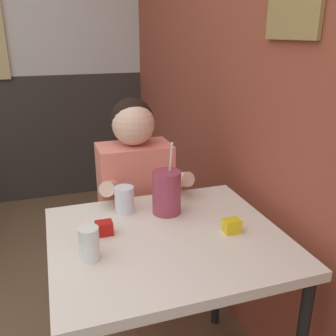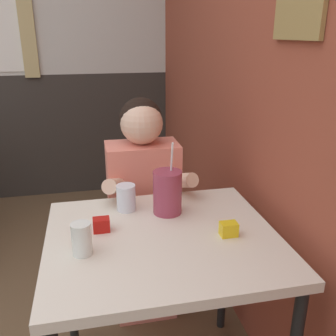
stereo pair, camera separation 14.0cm
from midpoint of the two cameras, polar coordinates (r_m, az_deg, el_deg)
brick_wall_right at (r=2.28m, az=9.03°, el=17.48°), size 0.08×4.52×2.70m
main_table at (r=1.39m, az=2.16°, el=-13.37°), size 0.82×0.72×0.76m
person_seated at (r=1.86m, az=-1.56°, el=-6.59°), size 0.42×0.40×1.17m
cocktail_pitcher at (r=1.47m, az=2.65°, el=-3.76°), size 0.11×0.11×0.29m
glass_near_pitcher at (r=1.51m, az=-3.77°, el=-4.59°), size 0.08×0.08×0.11m
glass_center at (r=1.24m, az=-9.84°, el=-10.69°), size 0.06×0.06×0.11m
condiment_ketchup at (r=1.37m, az=-7.24°, el=-8.65°), size 0.06×0.04×0.05m
condiment_mustard at (r=1.37m, az=12.19°, el=-9.17°), size 0.06×0.04×0.05m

